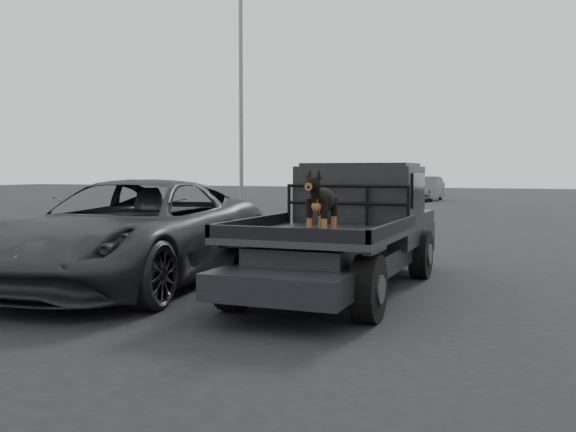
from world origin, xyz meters
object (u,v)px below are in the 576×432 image
at_px(parked_suv, 134,232).
at_px(flatbed_ute, 342,258).
at_px(distant_car_a, 425,189).
at_px(floodlight_near, 241,16).
at_px(dog, 322,205).

bearing_deg(parked_suv, flatbed_ute, 4.81).
bearing_deg(distant_car_a, parked_suv, -86.52).
xyz_separation_m(parked_suv, floodlight_near, (-7.02, 17.99, 7.73)).
bearing_deg(distant_car_a, flatbed_ute, -80.38).
bearing_deg(dog, floodlight_near, 118.54).
bearing_deg(flatbed_ute, parked_suv, -168.80).
distance_m(dog, floodlight_near, 22.73).
xyz_separation_m(dog, distant_car_a, (-3.99, 29.92, -0.60)).
height_order(dog, floodlight_near, floodlight_near).
height_order(flatbed_ute, dog, dog).
bearing_deg(floodlight_near, parked_suv, -68.68).
relative_size(flatbed_ute, dog, 7.30).
distance_m(dog, distant_car_a, 30.19).
bearing_deg(parked_suv, floodlight_near, 104.92).
height_order(flatbed_ute, distant_car_a, distant_car_a).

